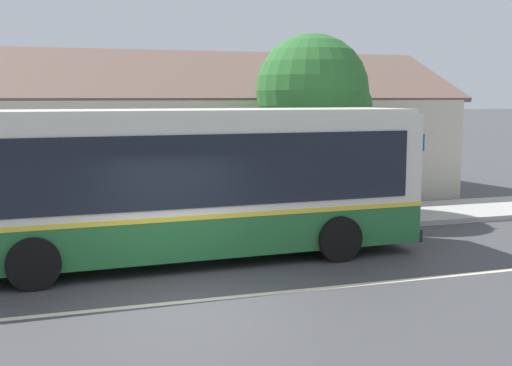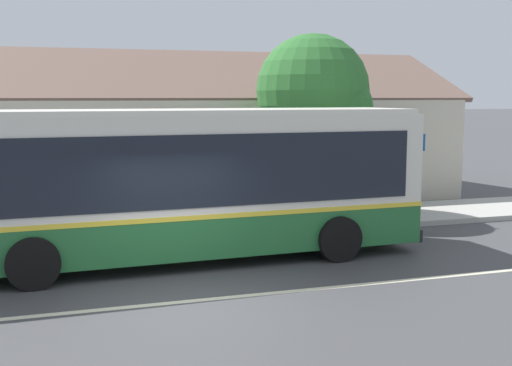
# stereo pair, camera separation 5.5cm
# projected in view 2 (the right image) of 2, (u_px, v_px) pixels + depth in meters

# --- Properties ---
(ground_plane) EXTENTS (300.00, 300.00, 0.00)m
(ground_plane) POSITION_uv_depth(u_px,v_px,m) (189.00, 301.00, 11.26)
(ground_plane) COLOR #424244
(sidewalk_far) EXTENTS (60.00, 3.00, 0.15)m
(sidewalk_far) POSITION_uv_depth(u_px,v_px,m) (143.00, 230.00, 16.92)
(sidewalk_far) COLOR #ADAAA3
(sidewalk_far) RESTS_ON ground
(lane_divider_stripe) EXTENTS (60.00, 0.16, 0.01)m
(lane_divider_stripe) POSITION_uv_depth(u_px,v_px,m) (189.00, 301.00, 11.26)
(lane_divider_stripe) COLOR beige
(lane_divider_stripe) RESTS_ON ground
(community_building) EXTENTS (21.86, 8.56, 6.27)m
(community_building) POSITION_uv_depth(u_px,v_px,m) (141.00, 144.00, 23.19)
(community_building) COLOR beige
(community_building) RESTS_ON ground
(transit_bus) EXTENTS (10.94, 3.00, 3.30)m
(transit_bus) POSITION_uv_depth(u_px,v_px,m) (176.00, 181.00, 13.87)
(transit_bus) COLOR #236633
(transit_bus) RESTS_ON ground
(street_tree_primary) EXTENTS (3.32, 3.32, 5.41)m
(street_tree_primary) POSITION_uv_depth(u_px,v_px,m) (317.00, 95.00, 18.80)
(street_tree_primary) COLOR #4C3828
(street_tree_primary) RESTS_ON ground
(bus_stop_sign) EXTENTS (0.36, 0.07, 2.40)m
(bus_stop_sign) POSITION_uv_depth(u_px,v_px,m) (418.00, 166.00, 18.04)
(bus_stop_sign) COLOR gray
(bus_stop_sign) RESTS_ON sidewalk_far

